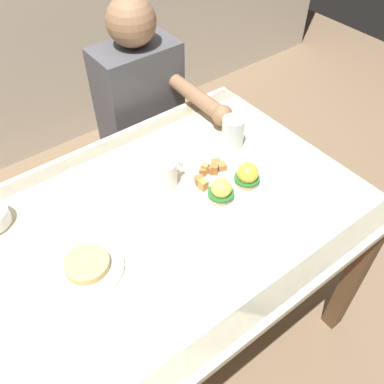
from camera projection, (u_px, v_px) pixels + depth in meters
ground_plane at (177, 324)px, 1.82m from camera, size 6.00×6.00×0.00m
dining_table at (171, 234)px, 1.36m from camera, size 1.20×0.90×0.74m
eggs_benedict_plate at (232, 185)px, 1.33m from camera, size 0.27×0.27×0.09m
coffee_mug at (165, 173)px, 1.34m from camera, size 0.11×0.08×0.09m
fork at (118, 202)px, 1.31m from camera, size 0.10×0.14×0.00m
water_glass_near at (233, 133)px, 1.48m from camera, size 0.08×0.08×0.11m
side_plate at (88, 266)px, 1.13m from camera, size 0.20×0.20×0.04m
diner_person at (145, 113)px, 1.80m from camera, size 0.34×0.54×1.14m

